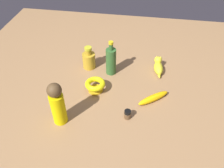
{
  "coord_description": "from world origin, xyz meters",
  "views": [
    {
      "loc": [
        0.15,
        -0.92,
        0.92
      ],
      "look_at": [
        0.0,
        0.0,
        0.07
      ],
      "focal_mm": 37.01,
      "sensor_mm": 36.0,
      "label": 1
    }
  ],
  "objects_px": {
    "nail_polish_jar": "(128,114)",
    "person_figure_adult": "(57,104)",
    "banana": "(153,98)",
    "bottle_short": "(89,59)",
    "bottle_tall": "(111,61)",
    "cat_figurine": "(158,66)",
    "bowl": "(95,85)"
  },
  "relations": [
    {
      "from": "bottle_tall",
      "to": "bottle_short",
      "type": "relative_size",
      "value": 1.51
    },
    {
      "from": "cat_figurine",
      "to": "bottle_short",
      "type": "height_order",
      "value": "bottle_short"
    },
    {
      "from": "bowl",
      "to": "person_figure_adult",
      "type": "distance_m",
      "value": 0.28
    },
    {
      "from": "banana",
      "to": "cat_figurine",
      "type": "relative_size",
      "value": 1.27
    },
    {
      "from": "bottle_tall",
      "to": "cat_figurine",
      "type": "height_order",
      "value": "bottle_tall"
    },
    {
      "from": "bottle_short",
      "to": "person_figure_adult",
      "type": "height_order",
      "value": "person_figure_adult"
    },
    {
      "from": "cat_figurine",
      "to": "person_figure_adult",
      "type": "distance_m",
      "value": 0.69
    },
    {
      "from": "banana",
      "to": "bottle_short",
      "type": "relative_size",
      "value": 1.32
    },
    {
      "from": "bottle_short",
      "to": "nail_polish_jar",
      "type": "bearing_deg",
      "value": -52.84
    },
    {
      "from": "banana",
      "to": "bottle_short",
      "type": "xyz_separation_m",
      "value": [
        -0.41,
        0.24,
        0.04
      ]
    },
    {
      "from": "person_figure_adult",
      "to": "bottle_tall",
      "type": "bearing_deg",
      "value": 65.87
    },
    {
      "from": "bottle_tall",
      "to": "banana",
      "type": "bearing_deg",
      "value": -37.33
    },
    {
      "from": "cat_figurine",
      "to": "bottle_short",
      "type": "bearing_deg",
      "value": -175.78
    },
    {
      "from": "banana",
      "to": "bottle_short",
      "type": "distance_m",
      "value": 0.48
    },
    {
      "from": "bottle_tall",
      "to": "nail_polish_jar",
      "type": "height_order",
      "value": "bottle_tall"
    },
    {
      "from": "bottle_short",
      "to": "banana",
      "type": "bearing_deg",
      "value": -29.95
    },
    {
      "from": "bottle_tall",
      "to": "nail_polish_jar",
      "type": "xyz_separation_m",
      "value": [
        0.14,
        -0.35,
        -0.07
      ]
    },
    {
      "from": "nail_polish_jar",
      "to": "cat_figurine",
      "type": "distance_m",
      "value": 0.44
    },
    {
      "from": "banana",
      "to": "cat_figurine",
      "type": "distance_m",
      "value": 0.27
    },
    {
      "from": "cat_figurine",
      "to": "person_figure_adult",
      "type": "relative_size",
      "value": 0.63
    },
    {
      "from": "bottle_short",
      "to": "person_figure_adult",
      "type": "bearing_deg",
      "value": -95.08
    },
    {
      "from": "bowl",
      "to": "bottle_short",
      "type": "bearing_deg",
      "value": 112.1
    },
    {
      "from": "bottle_tall",
      "to": "nail_polish_jar",
      "type": "bearing_deg",
      "value": -67.76
    },
    {
      "from": "bowl",
      "to": "bottle_short",
      "type": "relative_size",
      "value": 0.77
    },
    {
      "from": "banana",
      "to": "bottle_short",
      "type": "height_order",
      "value": "bottle_short"
    },
    {
      "from": "bowl",
      "to": "cat_figurine",
      "type": "height_order",
      "value": "cat_figurine"
    },
    {
      "from": "bowl",
      "to": "bottle_tall",
      "type": "height_order",
      "value": "bottle_tall"
    },
    {
      "from": "person_figure_adult",
      "to": "banana",
      "type": "bearing_deg",
      "value": 25.29
    },
    {
      "from": "banana",
      "to": "bottle_short",
      "type": "bearing_deg",
      "value": -68.53
    },
    {
      "from": "nail_polish_jar",
      "to": "person_figure_adult",
      "type": "bearing_deg",
      "value": -167.49
    },
    {
      "from": "nail_polish_jar",
      "to": "person_figure_adult",
      "type": "relative_size",
      "value": 0.2
    },
    {
      "from": "nail_polish_jar",
      "to": "bowl",
      "type": "bearing_deg",
      "value": 140.03
    }
  ]
}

